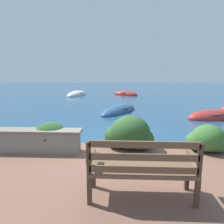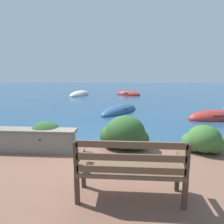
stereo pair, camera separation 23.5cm
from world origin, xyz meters
name	(u,v)px [view 2 (the right image)]	position (x,y,z in m)	size (l,w,h in m)	color
ground_plane	(95,151)	(0.00, 0.00, 0.00)	(80.00, 80.00, 0.00)	navy
park_bench	(130,168)	(0.88, -2.30, 0.70)	(1.53, 0.48, 0.93)	#433123
stone_wall	(24,140)	(-1.57, -0.63, 0.49)	(2.49, 0.39, 0.53)	gray
hedge_clump_left	(46,137)	(-1.11, -0.45, 0.51)	(0.98, 0.71, 0.67)	#284C23
hedge_clump_centre	(124,134)	(0.78, -0.31, 0.57)	(1.19, 0.86, 0.81)	#284C23
hedge_clump_right	(203,141)	(2.58, -0.42, 0.50)	(0.94, 0.68, 0.64)	#38662D
rowboat_nearest	(212,118)	(4.64, 4.06, 0.06)	(2.44, 1.51, 0.74)	#9E2D28
rowboat_mid	(120,111)	(0.46, 5.46, 0.06)	(2.35, 3.17, 0.67)	#2D517A
rowboat_far	(80,95)	(-3.60, 13.67, 0.06)	(1.87, 3.54, 0.75)	silver
rowboat_outer	(128,94)	(0.98, 14.07, 0.06)	(2.70, 2.25, 0.75)	#9E2D28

